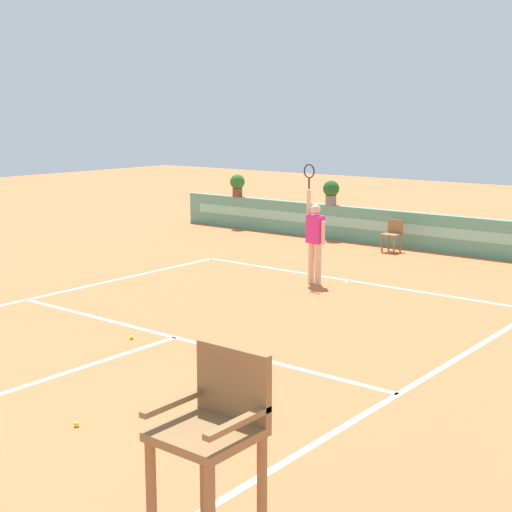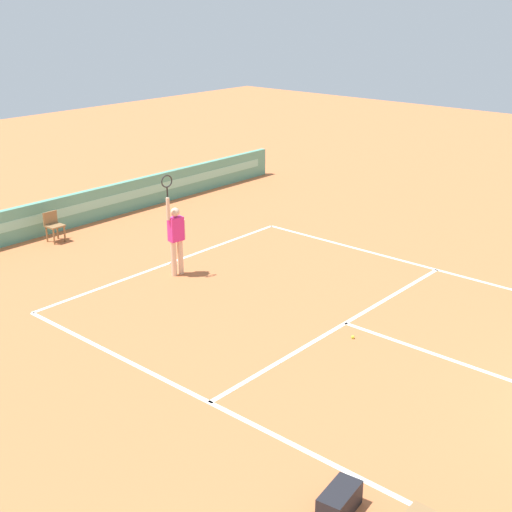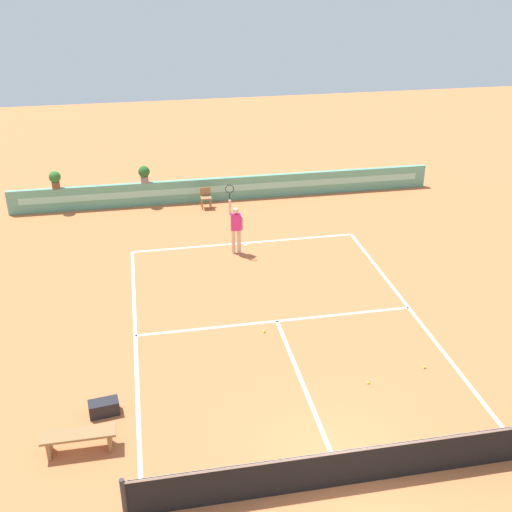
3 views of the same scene
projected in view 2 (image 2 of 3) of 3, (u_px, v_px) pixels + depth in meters
ground_plane at (361, 329)px, 14.61m from camera, size 60.00×60.00×0.00m
court_lines at (333, 319)px, 15.05m from camera, size 8.32×11.94×0.01m
back_wall_barrier at (68, 212)px, 20.83m from camera, size 18.00×0.21×1.00m
ball_kid_chair at (53, 225)px, 19.68m from camera, size 0.44×0.44×0.85m
gear_bag at (339, 501)px, 9.36m from camera, size 0.74×0.45×0.36m
tennis_player at (176, 235)px, 17.10m from camera, size 0.62×0.27×2.58m
tennis_ball_mid_court at (353, 337)px, 14.18m from camera, size 0.07×0.07×0.07m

